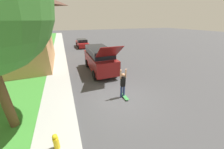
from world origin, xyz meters
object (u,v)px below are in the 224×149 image
car_down_street (82,43)px  fire_hydrant (56,142)px  skateboard (125,97)px  suv_parked (100,59)px  skateboarder (123,84)px

car_down_street → fire_hydrant: bearing=-101.5°
skateboard → fire_hydrant: bearing=-150.8°
suv_parked → skateboard: (0.19, -4.82, -1.12)m
suv_parked → fire_hydrant: size_ratio=8.59×
car_down_street → skateboard: 17.17m
skateboarder → fire_hydrant: bearing=-148.6°
suv_parked → car_down_street: (0.29, 12.34, -0.54)m
suv_parked → skateboarder: bearing=-88.7°
skateboard → fire_hydrant: fire_hydrant is taller
suv_parked → car_down_street: 12.35m
skateboarder → fire_hydrant: skateboarder is taller
skateboarder → skateboard: skateboarder is taller
fire_hydrant → car_down_street: bearing=78.5°
suv_parked → car_down_street: bearing=88.7°
suv_parked → skateboard: suv_parked is taller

